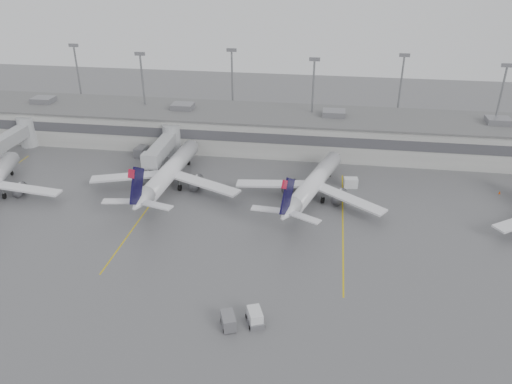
# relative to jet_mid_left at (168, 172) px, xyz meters

# --- Properties ---
(ground) EXTENTS (260.00, 260.00, 0.00)m
(ground) POSITION_rel_jet_mid_left_xyz_m (16.02, -32.96, -3.39)
(ground) COLOR #575659
(ground) RESTS_ON ground
(terminal) EXTENTS (152.00, 17.00, 9.45)m
(terminal) POSITION_rel_jet_mid_left_xyz_m (16.01, 25.02, 0.79)
(terminal) COLOR #9E9E99
(terminal) RESTS_ON ground
(light_masts) EXTENTS (142.40, 8.00, 20.60)m
(light_masts) POSITION_rel_jet_mid_left_xyz_m (16.02, 30.79, 8.64)
(light_masts) COLOR gray
(light_masts) RESTS_ON ground
(jet_bridge_left) EXTENTS (4.00, 17.20, 7.00)m
(jet_bridge_left) POSITION_rel_jet_mid_left_xyz_m (-39.48, 12.76, 0.48)
(jet_bridge_left) COLOR #949799
(jet_bridge_left) RESTS_ON ground
(jet_bridge_right) EXTENTS (4.00, 17.20, 7.00)m
(jet_bridge_right) POSITION_rel_jet_mid_left_xyz_m (-4.48, 12.76, 0.48)
(jet_bridge_right) COLOR #949799
(jet_bridge_right) RESTS_ON ground
(stand_markings) EXTENTS (105.25, 40.00, 0.01)m
(stand_markings) POSITION_rel_jet_mid_left_xyz_m (16.02, -8.96, -3.38)
(stand_markings) COLOR gold
(stand_markings) RESTS_ON ground
(jet_mid_left) EXTENTS (30.00, 33.69, 10.89)m
(jet_mid_left) POSITION_rel_jet_mid_left_xyz_m (0.00, 0.00, 0.00)
(jet_mid_left) COLOR white
(jet_mid_left) RESTS_ON ground
(jet_mid_right) EXTENTS (27.67, 31.47, 10.45)m
(jet_mid_right) POSITION_rel_jet_mid_left_xyz_m (27.84, -0.56, -0.14)
(jet_mid_right) COLOR white
(jet_mid_right) RESTS_ON ground
(baggage_tug) EXTENTS (2.84, 3.49, 1.94)m
(baggage_tug) POSITION_rel_jet_mid_left_xyz_m (22.38, -35.65, -2.63)
(baggage_tug) COLOR silver
(baggage_tug) RESTS_ON ground
(baggage_cart) EXTENTS (2.52, 3.20, 1.80)m
(baggage_cart) POSITION_rel_jet_mid_left_xyz_m (19.18, -36.85, -2.45)
(baggage_cart) COLOR slate
(baggage_cart) RESTS_ON ground
(gse_uld_a) EXTENTS (2.52, 1.77, 1.72)m
(gse_uld_a) POSITION_rel_jet_mid_left_xyz_m (-40.32, 8.15, -2.53)
(gse_uld_a) COLOR silver
(gse_uld_a) RESTS_ON ground
(gse_uld_b) EXTENTS (2.65, 2.20, 1.61)m
(gse_uld_b) POSITION_rel_jet_mid_left_xyz_m (-1.92, 8.29, -2.58)
(gse_uld_b) COLOR silver
(gse_uld_b) RESTS_ON ground
(gse_uld_c) EXTENTS (2.83, 2.05, 1.88)m
(gse_uld_c) POSITION_rel_jet_mid_left_xyz_m (35.03, 5.83, -2.45)
(gse_uld_c) COLOR silver
(gse_uld_c) RESTS_ON ground
(gse_loader) EXTENTS (2.52, 3.64, 2.13)m
(gse_loader) POSITION_rel_jet_mid_left_xyz_m (-11.20, 14.88, -2.32)
(gse_loader) COLOR slate
(gse_loader) RESTS_ON ground
(cone_b) EXTENTS (0.38, 0.38, 0.61)m
(cone_b) POSITION_rel_jet_mid_left_xyz_m (-0.79, 3.96, -3.08)
(cone_b) COLOR #EC5104
(cone_b) RESTS_ON ground
(cone_c) EXTENTS (0.39, 0.39, 0.62)m
(cone_c) POSITION_rel_jet_mid_left_xyz_m (29.03, 5.79, -3.08)
(cone_c) COLOR #EC5104
(cone_c) RESTS_ON ground
(cone_d) EXTENTS (0.39, 0.39, 0.63)m
(cone_d) POSITION_rel_jet_mid_left_xyz_m (63.26, 7.06, -3.07)
(cone_d) COLOR #EC5104
(cone_d) RESTS_ON ground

